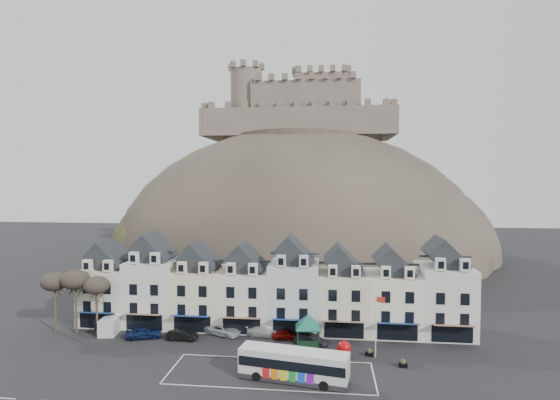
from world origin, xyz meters
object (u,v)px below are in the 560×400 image
(bus_shelter, at_px, (308,321))
(white_van, at_px, (112,324))
(car_silver, at_px, (223,329))
(car_maroon, at_px, (286,334))
(car_charcoal, at_px, (311,340))
(bus, at_px, (294,364))
(red_buoy, at_px, (344,349))
(flagpole, at_px, (377,322))
(car_navy, at_px, (144,333))
(car_white, at_px, (264,331))
(car_black, at_px, (182,335))

(bus_shelter, height_order, white_van, bus_shelter)
(bus_shelter, distance_m, car_silver, 12.07)
(car_maroon, distance_m, car_charcoal, 3.83)
(bus, distance_m, red_buoy, 8.44)
(bus, height_order, bus_shelter, bus_shelter)
(bus, bearing_deg, car_maroon, 109.74)
(flagpole, bearing_deg, bus, -143.44)
(bus, relative_size, car_maroon, 3.26)
(white_van, distance_m, car_maroon, 23.96)
(white_van, height_order, car_navy, white_van)
(red_buoy, height_order, car_charcoal, red_buoy)
(white_van, height_order, car_maroon, white_van)
(white_van, relative_size, car_white, 1.09)
(car_navy, height_order, car_charcoal, car_navy)
(car_maroon, bearing_deg, car_white, 73.70)
(car_silver, xyz_separation_m, car_white, (5.56, 0.00, -0.04))
(car_navy, bearing_deg, bus, -133.35)
(white_van, xyz_separation_m, car_maroon, (23.95, 0.04, -0.49))
(bus_shelter, distance_m, car_navy, 21.73)
(red_buoy, height_order, car_navy, red_buoy)
(car_navy, relative_size, car_white, 0.98)
(bus, bearing_deg, car_black, 157.90)
(bus_shelter, bearing_deg, white_van, 171.36)
(car_black, distance_m, car_charcoal, 16.80)
(white_van, relative_size, car_black, 1.24)
(white_van, bearing_deg, car_charcoal, -11.57)
(car_black, relative_size, car_silver, 0.81)
(bus, height_order, white_van, bus)
(white_van, xyz_separation_m, car_white, (20.93, 0.72, -0.43))
(car_silver, bearing_deg, car_maroon, -70.84)
(white_van, distance_m, car_navy, 5.63)
(red_buoy, xyz_separation_m, white_van, (-31.33, 5.06, 0.08))
(car_navy, distance_m, car_white, 15.80)
(flagpole, distance_m, car_black, 24.99)
(red_buoy, relative_size, car_charcoal, 0.47)
(car_white, xyz_separation_m, car_maroon, (3.02, -0.69, -0.06))
(red_buoy, bearing_deg, car_charcoal, 140.64)
(bus, height_order, car_navy, bus)
(bus_shelter, distance_m, car_white, 6.94)
(car_maroon, bearing_deg, white_van, 86.55)
(red_buoy, relative_size, flagpole, 0.27)
(flagpole, relative_size, car_black, 1.84)
(bus, xyz_separation_m, car_silver, (-10.53, 12.20, -1.07))
(bus_shelter, relative_size, car_white, 1.35)
(car_black, distance_m, car_silver, 5.45)
(bus, xyz_separation_m, white_van, (-25.90, 11.48, -0.68))
(white_van, height_order, car_silver, white_van)
(car_silver, distance_m, car_white, 5.56)
(car_maroon, bearing_deg, car_charcoal, -121.80)
(bus_shelter, relative_size, car_navy, 1.38)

